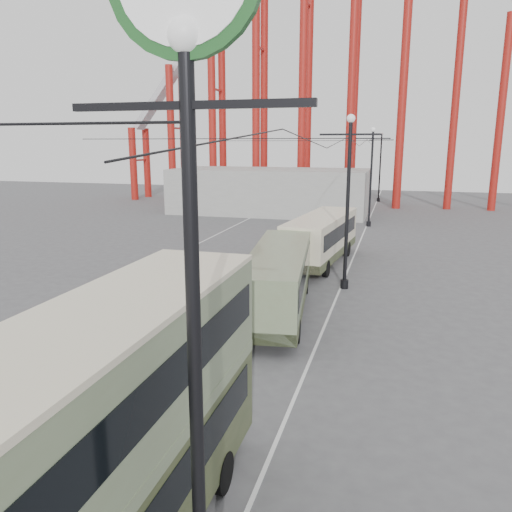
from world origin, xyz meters
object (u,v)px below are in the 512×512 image
(single_decker_cream, at_px, (321,237))
(pedestrian, at_px, (224,304))
(double_decker_bus, at_px, (109,436))
(single_decker_green, at_px, (279,277))
(lamp_post_near, at_px, (188,142))

(single_decker_cream, bearing_deg, pedestrian, -94.98)
(double_decker_bus, height_order, single_decker_green, double_decker_bus)
(single_decker_green, bearing_deg, pedestrian, -140.32)
(single_decker_green, xyz_separation_m, single_decker_cream, (0.44, 10.40, 0.09))
(single_decker_cream, relative_size, pedestrian, 5.73)
(double_decker_bus, bearing_deg, lamp_post_near, -23.04)
(double_decker_bus, xyz_separation_m, single_decker_cream, (-0.12, 25.63, -1.08))
(double_decker_bus, bearing_deg, single_decker_green, 91.91)
(double_decker_bus, relative_size, single_decker_cream, 0.91)
(lamp_post_near, height_order, single_decker_cream, lamp_post_near)
(lamp_post_near, bearing_deg, pedestrian, 108.14)
(double_decker_bus, relative_size, single_decker_green, 0.88)
(lamp_post_near, bearing_deg, double_decker_bus, 157.14)
(double_decker_bus, distance_m, single_decker_cream, 25.66)
(pedestrian, bearing_deg, single_decker_cream, -144.72)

